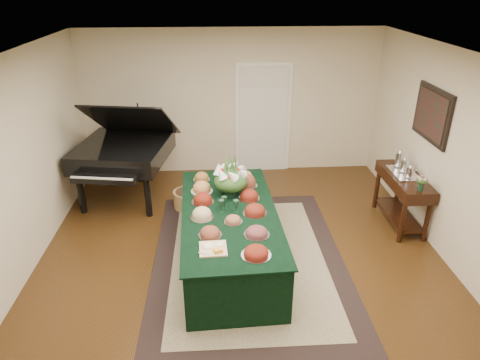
{
  "coord_description": "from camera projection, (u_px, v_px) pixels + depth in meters",
  "views": [
    {
      "loc": [
        -0.31,
        -4.8,
        3.5
      ],
      "look_at": [
        0.0,
        0.3,
        1.05
      ],
      "focal_mm": 32.0,
      "sensor_mm": 36.0,
      "label": 1
    }
  ],
  "objects": [
    {
      "name": "ground",
      "position": [
        241.0,
        258.0,
        5.85
      ],
      "size": [
        6.0,
        6.0,
        0.0
      ],
      "primitive_type": "plane",
      "color": "black",
      "rests_on": "ground"
    },
    {
      "name": "area_rug",
      "position": [
        249.0,
        259.0,
        5.82
      ],
      "size": [
        2.57,
        3.59,
        0.01
      ],
      "color": "black",
      "rests_on": "ground"
    },
    {
      "name": "kitchen_doorway",
      "position": [
        263.0,
        120.0,
        8.12
      ],
      "size": [
        1.05,
        0.07,
        2.1
      ],
      "color": "white",
      "rests_on": "ground"
    },
    {
      "name": "buffet_table",
      "position": [
        230.0,
        236.0,
        5.65
      ],
      "size": [
        1.33,
        2.63,
        0.76
      ],
      "color": "black",
      "rests_on": "ground"
    },
    {
      "name": "food_platters",
      "position": [
        229.0,
        204.0,
        5.57
      ],
      "size": [
        1.0,
        2.27,
        0.13
      ],
      "color": "silver",
      "rests_on": "buffet_table"
    },
    {
      "name": "cutting_board",
      "position": [
        213.0,
        246.0,
        4.73
      ],
      "size": [
        0.31,
        0.31,
        0.1
      ],
      "color": "tan",
      "rests_on": "buffet_table"
    },
    {
      "name": "green_goblets",
      "position": [
        227.0,
        205.0,
        5.46
      ],
      "size": [
        0.26,
        0.18,
        0.18
      ],
      "color": "black",
      "rests_on": "buffet_table"
    },
    {
      "name": "floral_centerpiece",
      "position": [
        231.0,
        176.0,
        5.79
      ],
      "size": [
        0.48,
        0.48,
        0.48
      ],
      "color": "black",
      "rests_on": "buffet_table"
    },
    {
      "name": "grand_piano",
      "position": [
        124.0,
        151.0,
        7.1
      ],
      "size": [
        1.74,
        1.88,
        1.74
      ],
      "color": "black",
      "rests_on": "ground"
    },
    {
      "name": "wicker_basket",
      "position": [
        187.0,
        199.0,
        7.1
      ],
      "size": [
        0.46,
        0.46,
        0.29
      ],
      "primitive_type": "cylinder",
      "color": "#9E7740",
      "rests_on": "ground"
    },
    {
      "name": "mahogany_sideboard",
      "position": [
        403.0,
        187.0,
        6.43
      ],
      "size": [
        0.45,
        1.23,
        0.82
      ],
      "color": "black",
      "rests_on": "ground"
    },
    {
      "name": "tea_service",
      "position": [
        404.0,
        165.0,
        6.39
      ],
      "size": [
        0.34,
        0.58,
        0.3
      ],
      "color": "silver",
      "rests_on": "mahogany_sideboard"
    },
    {
      "name": "pink_bouquet",
      "position": [
        422.0,
        181.0,
        5.84
      ],
      "size": [
        0.17,
        0.17,
        0.22
      ],
      "color": "black",
      "rests_on": "mahogany_sideboard"
    },
    {
      "name": "wall_painting",
      "position": [
        432.0,
        115.0,
        5.96
      ],
      "size": [
        0.05,
        0.95,
        0.75
      ],
      "color": "black",
      "rests_on": "ground"
    }
  ]
}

